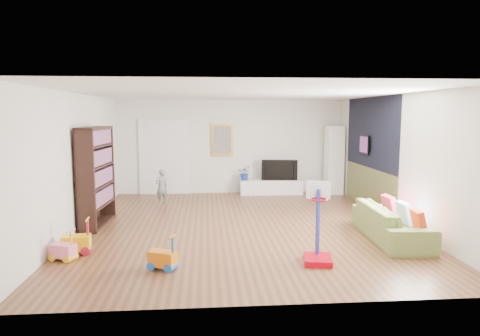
{
  "coord_description": "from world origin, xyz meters",
  "views": [
    {
      "loc": [
        -0.73,
        -8.61,
        2.29
      ],
      "look_at": [
        0.0,
        0.4,
        1.15
      ],
      "focal_mm": 32.0,
      "sensor_mm": 36.0,
      "label": 1
    }
  ],
  "objects": [
    {
      "name": "ceiling",
      "position": [
        0.0,
        0.0,
        2.7
      ],
      "size": [
        6.5,
        7.5,
        0.0
      ],
      "primitive_type": "cube",
      "color": "white",
      "rests_on": "ground"
    },
    {
      "name": "ride_on_orange",
      "position": [
        -1.38,
        -2.43,
        0.26
      ],
      "size": [
        0.46,
        0.38,
        0.53
      ],
      "primitive_type": "cube",
      "rotation": [
        0.0,
        0.0,
        -0.4
      ],
      "color": "#D2670D",
      "rests_on": "ground"
    },
    {
      "name": "wall_front",
      "position": [
        0.0,
        -3.75,
        1.35
      ],
      "size": [
        6.5,
        0.0,
        2.7
      ],
      "primitive_type": "cube",
      "color": "silver",
      "rests_on": "ground"
    },
    {
      "name": "floor",
      "position": [
        0.0,
        0.0,
        0.0
      ],
      "size": [
        6.5,
        7.5,
        0.0
      ],
      "primitive_type": "cube",
      "color": "brown",
      "rests_on": "ground"
    },
    {
      "name": "bookshelf",
      "position": [
        -2.97,
        0.27,
        1.02
      ],
      "size": [
        0.45,
        1.41,
        2.04
      ],
      "primitive_type": "cube",
      "rotation": [
        0.0,
        0.0,
        -0.06
      ],
      "color": "black",
      "rests_on": "ground"
    },
    {
      "name": "basketball_hoop",
      "position": [
        0.99,
        -2.33,
        0.63
      ],
      "size": [
        0.52,
        0.6,
        1.26
      ],
      "primitive_type": "cube",
      "rotation": [
        0.0,
        0.0,
        -0.19
      ],
      "color": "#A90011",
      "rests_on": "ground"
    },
    {
      "name": "tall_cabinet",
      "position": [
        2.95,
        3.33,
        0.98
      ],
      "size": [
        0.47,
        0.47,
        1.96
      ],
      "primitive_type": "cube",
      "rotation": [
        0.0,
        0.0,
        0.02
      ],
      "color": "white",
      "rests_on": "ground"
    },
    {
      "name": "artwork_right",
      "position": [
        3.17,
        1.6,
        1.55
      ],
      "size": [
        0.04,
        0.56,
        0.46
      ],
      "primitive_type": "cube",
      "color": "#7F3F8C",
      "rests_on": "wall_right"
    },
    {
      "name": "sofa",
      "position": [
        2.66,
        -1.19,
        0.31
      ],
      "size": [
        0.95,
        2.17,
        0.62
      ],
      "primitive_type": "imported",
      "rotation": [
        0.0,
        0.0,
        1.52
      ],
      "color": "olive",
      "rests_on": "ground"
    },
    {
      "name": "media_console",
      "position": [
        1.15,
        3.41,
        0.21
      ],
      "size": [
        1.8,
        0.49,
        0.42
      ],
      "primitive_type": "cube",
      "rotation": [
        0.0,
        0.0,
        -0.02
      ],
      "color": "white",
      "rests_on": "ground"
    },
    {
      "name": "vase_plant",
      "position": [
        0.39,
        3.43,
        0.63
      ],
      "size": [
        0.45,
        0.41,
        0.43
      ],
      "primitive_type": "imported",
      "rotation": [
        0.0,
        0.0,
        -0.24
      ],
      "color": "#153399",
      "rests_on": "media_console"
    },
    {
      "name": "navy_accent",
      "position": [
        3.23,
        1.4,
        1.85
      ],
      "size": [
        0.01,
        3.2,
        1.7
      ],
      "primitive_type": "cube",
      "color": "black",
      "rests_on": "wall_right"
    },
    {
      "name": "olive_wainscot",
      "position": [
        3.23,
        1.4,
        0.5
      ],
      "size": [
        0.01,
        3.2,
        1.0
      ],
      "primitive_type": "cube",
      "color": "brown",
      "rests_on": "wall_right"
    },
    {
      "name": "child",
      "position": [
        -1.85,
        2.26,
        0.45
      ],
      "size": [
        0.39,
        0.37,
        0.9
      ],
      "primitive_type": "imported",
      "rotation": [
        0.0,
        0.0,
        3.78
      ],
      "color": "slate",
      "rests_on": "ground"
    },
    {
      "name": "pillow_center",
      "position": [
        2.9,
        -1.22,
        0.49
      ],
      "size": [
        0.11,
        0.41,
        0.41
      ],
      "primitive_type": "cube",
      "rotation": [
        0.0,
        0.0,
        -0.0
      ],
      "color": "silver",
      "rests_on": "sofa"
    },
    {
      "name": "ride_on_pink",
      "position": [
        -2.98,
        -1.9,
        0.25
      ],
      "size": [
        0.43,
        0.36,
        0.5
      ],
      "primitive_type": "cube",
      "rotation": [
        0.0,
        0.0,
        -0.39
      ],
      "color": "pink",
      "rests_on": "ground"
    },
    {
      "name": "wall_back",
      "position": [
        0.0,
        3.75,
        1.35
      ],
      "size": [
        6.5,
        0.0,
        2.7
      ],
      "primitive_type": "cube",
      "color": "silver",
      "rests_on": "ground"
    },
    {
      "name": "tv",
      "position": [
        1.38,
        3.41,
        0.71
      ],
      "size": [
        1.03,
        0.28,
        0.59
      ],
      "primitive_type": "imported",
      "rotation": [
        0.0,
        0.0,
        -0.14
      ],
      "color": "black",
      "rests_on": "media_console"
    },
    {
      "name": "pillow_right",
      "position": [
        2.88,
        -0.61,
        0.49
      ],
      "size": [
        0.13,
        0.42,
        0.42
      ],
      "primitive_type": "cube",
      "rotation": [
        0.0,
        0.0,
        0.05
      ],
      "color": "#B12446",
      "rests_on": "sofa"
    },
    {
      "name": "doorway",
      "position": [
        -1.9,
        3.71,
        1.05
      ],
      "size": [
        1.45,
        0.06,
        2.1
      ],
      "primitive_type": "cube",
      "color": "white",
      "rests_on": "ground"
    },
    {
      "name": "wall_right",
      "position": [
        3.25,
        0.0,
        1.35
      ],
      "size": [
        0.0,
        7.5,
        2.7
      ],
      "primitive_type": "cube",
      "color": "silver",
      "rests_on": "ground"
    },
    {
      "name": "wall_left",
      "position": [
        -3.25,
        0.0,
        1.35
      ],
      "size": [
        0.0,
        7.5,
        2.7
      ],
      "primitive_type": "cube",
      "color": "silver",
      "rests_on": "ground"
    },
    {
      "name": "painting_back",
      "position": [
        -0.25,
        3.71,
        1.55
      ],
      "size": [
        0.62,
        0.06,
        0.92
      ],
      "primitive_type": "cube",
      "color": "gold",
      "rests_on": "wall_back"
    },
    {
      "name": "pillow_left",
      "position": [
        2.85,
        -1.83,
        0.49
      ],
      "size": [
        0.14,
        0.39,
        0.39
      ],
      "primitive_type": "cube",
      "rotation": [
        0.0,
        0.0,
        -0.09
      ],
      "color": "red",
      "rests_on": "sofa"
    },
    {
      "name": "ride_on_yellow",
      "position": [
        -2.87,
        -1.61,
        0.29
      ],
      "size": [
        0.46,
        0.31,
        0.59
      ],
      "primitive_type": "cube",
      "rotation": [
        0.0,
        0.0,
        0.1
      ],
      "color": "yellow",
      "rests_on": "ground"
    }
  ]
}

